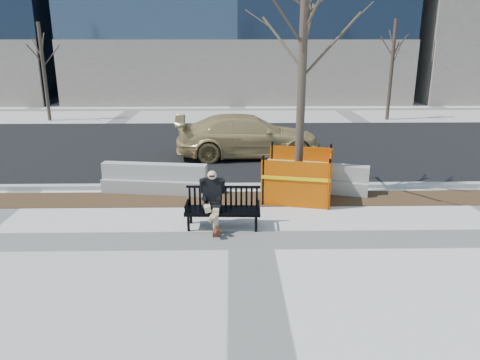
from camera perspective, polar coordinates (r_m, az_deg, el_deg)
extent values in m
plane|color=beige|center=(9.91, 1.31, -7.42)|extent=(120.00, 120.00, 0.00)
cube|color=#47301C|center=(12.32, 0.82, -2.36)|extent=(40.00, 1.20, 0.02)
cube|color=black|center=(18.28, 0.19, 4.15)|extent=(60.00, 10.40, 0.01)
cube|color=#9E9B93|center=(13.20, 0.68, -0.75)|extent=(60.00, 0.25, 0.12)
imported|color=tan|center=(16.78, 1.03, 2.95)|extent=(5.33, 2.55, 1.50)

